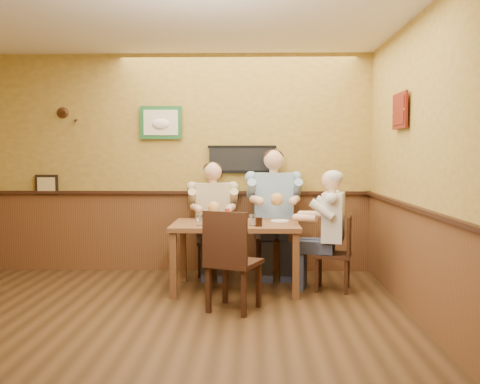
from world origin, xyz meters
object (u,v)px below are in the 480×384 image
(pepper_shaker, at_px, (220,220))
(chair_back_right, at_px, (273,235))
(diner_blue_polo, at_px, (273,219))
(salt_shaker, at_px, (226,219))
(water_glass_left, at_px, (200,220))
(dining_table, at_px, (236,231))
(chair_back_left, at_px, (213,239))
(chair_right_end, at_px, (333,253))
(hot_sauce_bottle, at_px, (227,216))
(chair_near_side, at_px, (234,260))
(diner_tan_shirt, at_px, (213,224))
(cola_tumbler, at_px, (259,222))
(diner_white_elder, at_px, (333,237))
(water_glass_mid, at_px, (253,220))

(pepper_shaker, bearing_deg, chair_back_right, 55.73)
(diner_blue_polo, bearing_deg, salt_shaker, -127.66)
(water_glass_left, bearing_deg, chair_back_right, 51.44)
(dining_table, distance_m, chair_back_left, 0.84)
(chair_right_end, height_order, hot_sauce_bottle, hot_sauce_bottle)
(chair_back_right, xyz_separation_m, chair_near_side, (-0.44, -1.59, -0.00))
(diner_tan_shirt, xyz_separation_m, cola_tumbler, (0.57, -1.02, 0.16))
(diner_white_elder, bearing_deg, chair_right_end, -76.27)
(diner_blue_polo, distance_m, salt_shaker, 0.97)
(chair_back_left, height_order, chair_back_right, chair_back_right)
(dining_table, xyz_separation_m, diner_blue_polo, (0.45, 0.80, 0.05))
(water_glass_left, xyz_separation_m, water_glass_mid, (0.56, 0.02, 0.00))
(chair_near_side, height_order, diner_tan_shirt, diner_tan_shirt)
(chair_back_right, relative_size, hot_sauce_bottle, 5.09)
(chair_back_right, distance_m, diner_blue_polo, 0.21)
(dining_table, distance_m, water_glass_left, 0.47)
(chair_back_right, relative_size, salt_shaker, 11.71)
(dining_table, xyz_separation_m, chair_back_right, (0.45, 0.80, -0.16))
(dining_table, relative_size, diner_tan_shirt, 1.10)
(hot_sauce_bottle, bearing_deg, salt_shaker, 99.46)
(chair_back_right, height_order, chair_right_end, chair_back_right)
(dining_table, distance_m, chair_back_right, 0.93)
(chair_right_end, height_order, salt_shaker, chair_right_end)
(chair_near_side, distance_m, salt_shaker, 0.86)
(diner_blue_polo, bearing_deg, chair_near_side, -108.20)
(diner_blue_polo, bearing_deg, chair_back_right, 0.00)
(chair_back_left, bearing_deg, dining_table, -73.45)
(chair_near_side, height_order, water_glass_left, chair_near_side)
(diner_tan_shirt, xyz_separation_m, water_glass_left, (-0.06, -0.98, 0.17))
(chair_right_end, bearing_deg, chair_back_left, -104.77)
(chair_near_side, bearing_deg, chair_back_right, -82.79)
(chair_right_end, height_order, diner_tan_shirt, diner_tan_shirt)
(water_glass_mid, relative_size, hot_sauce_bottle, 0.62)
(chair_back_right, height_order, diner_tan_shirt, diner_tan_shirt)
(chair_back_left, distance_m, diner_blue_polo, 0.81)
(chair_back_right, xyz_separation_m, diner_blue_polo, (0.00, 0.00, 0.21))
(diner_tan_shirt, bearing_deg, pepper_shaker, -86.20)
(dining_table, relative_size, cola_tumbler, 14.57)
(diner_blue_polo, bearing_deg, water_glass_mid, -107.15)
(chair_back_right, distance_m, chair_right_end, 1.03)
(diner_blue_polo, xyz_separation_m, pepper_shaker, (-0.61, -0.90, 0.09))
(chair_right_end, relative_size, diner_blue_polo, 0.60)
(hot_sauce_bottle, distance_m, salt_shaker, 0.13)
(salt_shaker, bearing_deg, chair_right_end, -0.36)
(cola_tumbler, bearing_deg, chair_right_end, 17.61)
(water_glass_mid, bearing_deg, chair_back_right, 75.69)
(dining_table, bearing_deg, chair_near_side, -89.22)
(diner_blue_polo, relative_size, cola_tumbler, 14.70)
(cola_tumbler, bearing_deg, water_glass_mid, 140.76)
(diner_blue_polo, relative_size, salt_shaker, 16.72)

